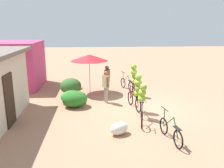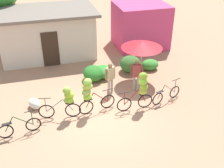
{
  "view_description": "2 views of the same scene",
  "coord_description": "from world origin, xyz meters",
  "px_view_note": "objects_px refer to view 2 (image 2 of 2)",
  "views": [
    {
      "loc": [
        -10.29,
        2.07,
        3.79
      ],
      "look_at": [
        1.05,
        1.23,
        0.91
      ],
      "focal_mm": 38.23,
      "sensor_mm": 36.0,
      "label": 1
    },
    {
      "loc": [
        -1.98,
        -9.18,
        7.04
      ],
      "look_at": [
        0.88,
        1.06,
        0.78
      ],
      "focal_mm": 43.77,
      "sensor_mm": 36.0,
      "label": 2
    }
  ],
  "objects_px": {
    "market_umbrella": "(142,44)",
    "bicycle_center_loaded": "(90,93)",
    "bicycle_near_pile": "(66,100)",
    "person_vendor": "(110,75)",
    "bicycle_leftmost": "(20,127)",
    "bicycle_by_shop": "(141,88)",
    "produce_sack": "(34,104)",
    "building_low": "(48,33)",
    "shop_pink": "(140,25)",
    "person_bystander": "(137,73)",
    "bicycle_rightmost": "(166,95)"
  },
  "relations": [
    {
      "from": "bicycle_center_loaded",
      "to": "produce_sack",
      "type": "distance_m",
      "value": 2.64
    },
    {
      "from": "shop_pink",
      "to": "bicycle_center_loaded",
      "type": "height_order",
      "value": "shop_pink"
    },
    {
      "from": "bicycle_near_pile",
      "to": "bicycle_rightmost",
      "type": "relative_size",
      "value": 1.1
    },
    {
      "from": "bicycle_by_shop",
      "to": "bicycle_rightmost",
      "type": "relative_size",
      "value": 1.1
    },
    {
      "from": "bicycle_by_shop",
      "to": "produce_sack",
      "type": "xyz_separation_m",
      "value": [
        -4.47,
        1.27,
        -0.8
      ]
    },
    {
      "from": "bicycle_near_pile",
      "to": "bicycle_center_loaded",
      "type": "distance_m",
      "value": 1.03
    },
    {
      "from": "bicycle_near_pile",
      "to": "bicycle_by_shop",
      "type": "distance_m",
      "value": 3.19
    },
    {
      "from": "market_umbrella",
      "to": "bicycle_rightmost",
      "type": "distance_m",
      "value": 2.75
    },
    {
      "from": "building_low",
      "to": "market_umbrella",
      "type": "relative_size",
      "value": 2.68
    },
    {
      "from": "bicycle_leftmost",
      "to": "person_vendor",
      "type": "distance_m",
      "value": 4.6
    },
    {
      "from": "building_low",
      "to": "person_bystander",
      "type": "height_order",
      "value": "building_low"
    },
    {
      "from": "bicycle_leftmost",
      "to": "bicycle_center_loaded",
      "type": "bearing_deg",
      "value": 12.27
    },
    {
      "from": "shop_pink",
      "to": "bicycle_center_loaded",
      "type": "distance_m",
      "value": 8.06
    },
    {
      "from": "shop_pink",
      "to": "bicycle_rightmost",
      "type": "relative_size",
      "value": 2.02
    },
    {
      "from": "shop_pink",
      "to": "market_umbrella",
      "type": "height_order",
      "value": "shop_pink"
    },
    {
      "from": "building_low",
      "to": "produce_sack",
      "type": "bearing_deg",
      "value": -101.01
    },
    {
      "from": "person_vendor",
      "to": "shop_pink",
      "type": "bearing_deg",
      "value": 56.65
    },
    {
      "from": "market_umbrella",
      "to": "bicycle_by_shop",
      "type": "distance_m",
      "value": 2.71
    },
    {
      "from": "bicycle_by_shop",
      "to": "shop_pink",
      "type": "bearing_deg",
      "value": 69.64
    },
    {
      "from": "bicycle_leftmost",
      "to": "person_vendor",
      "type": "bearing_deg",
      "value": 25.19
    },
    {
      "from": "bicycle_leftmost",
      "to": "produce_sack",
      "type": "bearing_deg",
      "value": 70.47
    },
    {
      "from": "bicycle_near_pile",
      "to": "person_vendor",
      "type": "relative_size",
      "value": 1.09
    },
    {
      "from": "market_umbrella",
      "to": "bicycle_center_loaded",
      "type": "distance_m",
      "value": 3.84
    },
    {
      "from": "building_low",
      "to": "market_umbrella",
      "type": "bearing_deg",
      "value": -47.35
    },
    {
      "from": "building_low",
      "to": "bicycle_center_loaded",
      "type": "distance_m",
      "value": 6.85
    },
    {
      "from": "bicycle_leftmost",
      "to": "bicycle_by_shop",
      "type": "relative_size",
      "value": 0.93
    },
    {
      "from": "bicycle_near_pile",
      "to": "person_vendor",
      "type": "height_order",
      "value": "person_vendor"
    },
    {
      "from": "bicycle_leftmost",
      "to": "produce_sack",
      "type": "xyz_separation_m",
      "value": [
        0.59,
        1.65,
        -0.12
      ]
    },
    {
      "from": "bicycle_center_loaded",
      "to": "person_bystander",
      "type": "relative_size",
      "value": 1.05
    },
    {
      "from": "building_low",
      "to": "bicycle_leftmost",
      "type": "height_order",
      "value": "building_low"
    },
    {
      "from": "building_low",
      "to": "bicycle_rightmost",
      "type": "xyz_separation_m",
      "value": [
        4.7,
        -6.76,
        -1.06
      ]
    },
    {
      "from": "bicycle_near_pile",
      "to": "bicycle_center_loaded",
      "type": "bearing_deg",
      "value": 2.02
    },
    {
      "from": "bicycle_leftmost",
      "to": "bicycle_by_shop",
      "type": "distance_m",
      "value": 5.11
    },
    {
      "from": "bicycle_leftmost",
      "to": "bicycle_near_pile",
      "type": "distance_m",
      "value": 2.03
    },
    {
      "from": "bicycle_by_shop",
      "to": "bicycle_near_pile",
      "type": "bearing_deg",
      "value": 176.26
    },
    {
      "from": "bicycle_near_pile",
      "to": "person_vendor",
      "type": "bearing_deg",
      "value": 30.89
    },
    {
      "from": "person_bystander",
      "to": "bicycle_by_shop",
      "type": "bearing_deg",
      "value": -102.7
    },
    {
      "from": "shop_pink",
      "to": "bicycle_rightmost",
      "type": "distance_m",
      "value": 6.76
    },
    {
      "from": "shop_pink",
      "to": "market_umbrella",
      "type": "distance_m",
      "value": 4.76
    },
    {
      "from": "market_umbrella",
      "to": "produce_sack",
      "type": "xyz_separation_m",
      "value": [
        -5.36,
        -1.1,
        -1.77
      ]
    },
    {
      "from": "produce_sack",
      "to": "person_vendor",
      "type": "height_order",
      "value": "person_vendor"
    },
    {
      "from": "bicycle_near_pile",
      "to": "person_bystander",
      "type": "bearing_deg",
      "value": 19.19
    },
    {
      "from": "bicycle_center_loaded",
      "to": "bicycle_leftmost",
      "type": "bearing_deg",
      "value": -167.73
    },
    {
      "from": "building_low",
      "to": "shop_pink",
      "type": "bearing_deg",
      "value": -1.74
    },
    {
      "from": "building_low",
      "to": "bicycle_center_loaded",
      "type": "bearing_deg",
      "value": -79.92
    },
    {
      "from": "bicycle_center_loaded",
      "to": "person_vendor",
      "type": "bearing_deg",
      "value": 46.78
    },
    {
      "from": "person_bystander",
      "to": "person_vendor",
      "type": "bearing_deg",
      "value": 174.13
    },
    {
      "from": "bicycle_center_loaded",
      "to": "person_vendor",
      "type": "xyz_separation_m",
      "value": [
        1.23,
        1.31,
        -0.03
      ]
    },
    {
      "from": "building_low",
      "to": "bicycle_leftmost",
      "type": "distance_m",
      "value": 7.62
    },
    {
      "from": "building_low",
      "to": "shop_pink",
      "type": "distance_m",
      "value": 5.88
    }
  ]
}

